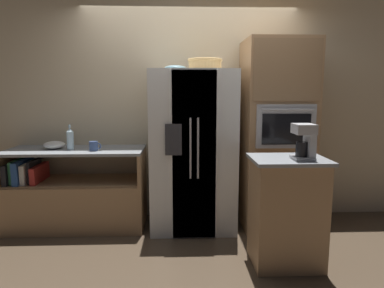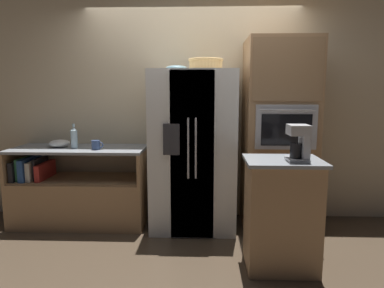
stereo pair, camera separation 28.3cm
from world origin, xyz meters
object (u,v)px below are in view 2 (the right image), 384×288
object	(u,v)px
mug	(96,145)
coffee_maker	(300,141)
wicker_basket	(206,64)
mixing_bowl	(60,143)
refrigerator	(193,151)
bottle_tall	(74,137)
wall_oven	(278,136)
fruit_bowl	(176,68)

from	to	relation	value
mug	coffee_maker	bearing A→B (deg)	-24.25
wicker_basket	mixing_bowl	size ratio (longest dim) A/B	1.62
refrigerator	mixing_bowl	world-z (taller)	refrigerator
refrigerator	mug	size ratio (longest dim) A/B	13.55
bottle_tall	wall_oven	bearing A→B (deg)	0.45
refrigerator	wicker_basket	bearing A→B (deg)	9.95
coffee_maker	mug	bearing A→B (deg)	155.75
wall_oven	wicker_basket	world-z (taller)	wall_oven
bottle_tall	coffee_maker	world-z (taller)	coffee_maker
coffee_maker	mixing_bowl	bearing A→B (deg)	156.92
refrigerator	fruit_bowl	size ratio (longest dim) A/B	7.59
coffee_maker	wicker_basket	bearing A→B (deg)	128.31
bottle_tall	mug	xyz separation A→B (m)	(0.27, -0.07, -0.07)
mug	mixing_bowl	world-z (taller)	mug
bottle_tall	coffee_maker	distance (m)	2.45
fruit_bowl	bottle_tall	distance (m)	1.39
fruit_bowl	mixing_bowl	size ratio (longest dim) A/B	1.00
refrigerator	wicker_basket	distance (m)	0.96
refrigerator	mixing_bowl	size ratio (longest dim) A/B	7.58
refrigerator	fruit_bowl	xyz separation A→B (m)	(-0.19, 0.07, 0.91)
mug	mixing_bowl	distance (m)	0.50
mixing_bowl	coffee_maker	bearing A→B (deg)	-23.08
wall_oven	mixing_bowl	distance (m)	2.49
wicker_basket	bottle_tall	size ratio (longest dim) A/B	1.35
refrigerator	wall_oven	bearing A→B (deg)	1.65
wall_oven	bottle_tall	world-z (taller)	wall_oven
bottle_tall	fruit_bowl	bearing A→B (deg)	2.95
fruit_bowl	coffee_maker	world-z (taller)	fruit_bowl
wall_oven	fruit_bowl	xyz separation A→B (m)	(-1.13, 0.04, 0.74)
bottle_tall	coffee_maker	size ratio (longest dim) A/B	0.93
mixing_bowl	coffee_maker	xyz separation A→B (m)	(2.46, -1.05, 0.19)
mug	mixing_bowl	xyz separation A→B (m)	(-0.48, 0.16, -0.01)
wicker_basket	bottle_tall	xyz separation A→B (m)	(-1.48, -0.01, -0.81)
wicker_basket	bottle_tall	distance (m)	1.68
wall_oven	mug	xyz separation A→B (m)	(-2.01, -0.09, -0.10)
mixing_bowl	mug	bearing A→B (deg)	-18.02
refrigerator	coffee_maker	xyz separation A→B (m)	(0.91, -0.96, 0.25)
mixing_bowl	refrigerator	bearing A→B (deg)	-3.36
wall_oven	coffee_maker	distance (m)	0.99
coffee_maker	fruit_bowl	bearing A→B (deg)	136.89
mixing_bowl	fruit_bowl	bearing A→B (deg)	-0.94
refrigerator	wall_oven	xyz separation A→B (m)	(0.94, 0.03, 0.17)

